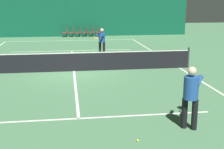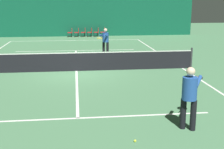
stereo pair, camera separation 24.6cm
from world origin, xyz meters
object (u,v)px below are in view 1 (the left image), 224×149
Objects in this scene: player_far at (102,40)px; tennis_net at (74,61)px; courtside_chair_2 at (79,32)px; courtside_chair_4 at (92,32)px; tennis_ball at (138,141)px; courtside_chair_3 at (85,32)px; courtside_chair_5 at (98,31)px; courtside_chair_0 at (66,32)px; player_near at (191,93)px; courtside_chair_1 at (72,32)px.

tennis_net is at bearing 3.04° from player_far.
courtside_chair_2 is (0.80, 14.51, -0.03)m from tennis_net.
courtside_chair_4 is 12.73× the size of tennis_ball.
courtside_chair_4 is at bearing 90.00° from courtside_chair_3.
courtside_chair_5 is 22.74m from tennis_ball.
courtside_chair_0 is at bearing 91.73° from tennis_net.
courtside_chair_2 is 12.73× the size of tennis_ball.
courtside_chair_4 is (-1.00, 22.05, -0.54)m from player_near.
courtside_chair_5 is 12.73× the size of tennis_ball.
courtside_chair_4 and courtside_chair_5 have the same top height.
courtside_chair_3 is (-0.46, 10.15, -0.51)m from player_far.
player_far is at bearing 66.67° from tennis_net.
courtside_chair_1 is at bearing 90.00° from courtside_chair_0.
courtside_chair_2 is at bearing 90.00° from courtside_chair_0.
tennis_net is at bearing -10.40° from courtside_chair_5.
player_far is (-1.16, 11.90, -0.03)m from player_near.
courtside_chair_1 is 1.00× the size of courtside_chair_3.
tennis_ball is (-0.62, -22.71, -0.45)m from courtside_chair_4.
tennis_net is 7.03× the size of player_far.
player_near reaches higher than player_far.
courtside_chair_2 is at bearing -90.00° from courtside_chair_3.
player_near is 2.10× the size of courtside_chair_1.
courtside_chair_0 and courtside_chair_5 have the same top height.
courtside_chair_0 is at bearing -140.76° from player_far.
player_far is 2.03× the size of courtside_chair_5.
courtside_chair_4 is at bearing 90.00° from courtside_chair_0.
tennis_net is 14.29× the size of courtside_chair_1.
courtside_chair_1 is 1.86m from courtside_chair_4.
courtside_chair_1 is 1.00× the size of courtside_chair_5.
tennis_ball is (-1.24, -22.71, -0.45)m from courtside_chair_5.
courtside_chair_4 is at bearing 90.00° from courtside_chair_1.
courtside_chair_4 is 0.62m from courtside_chair_5.
courtside_chair_1 is at bearing -90.00° from courtside_chair_5.
player_near is (3.04, -7.54, 0.52)m from tennis_net.
courtside_chair_0 is 12.73× the size of tennis_ball.
tennis_net is 14.29× the size of courtside_chair_5.
courtside_chair_5 is at bearing 90.00° from courtside_chair_1.
player_near is 2.10× the size of courtside_chair_2.
tennis_net is at bearing -5.60° from courtside_chair_3.
courtside_chair_2 is (-1.08, 10.15, -0.51)m from player_far.
courtside_chair_5 is at bearing 90.00° from courtside_chair_2.
tennis_net is 6.80× the size of player_near.
courtside_chair_0 is at bearing -90.00° from courtside_chair_4.
tennis_net is 14.51m from courtside_chair_1.
player_near is 1.03× the size of player_far.
courtside_chair_5 is (-0.37, 22.05, -0.54)m from player_near.
courtside_chair_0 is 0.62m from courtside_chair_1.
tennis_net reaches higher than courtside_chair_2.
courtside_chair_2 is at bearing -90.00° from courtside_chair_5.
courtside_chair_1 is 1.24m from courtside_chair_3.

